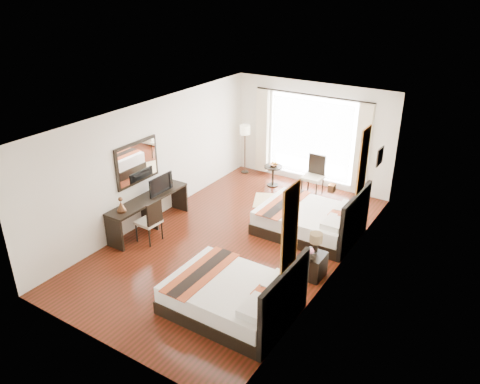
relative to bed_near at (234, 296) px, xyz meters
The scene contains 29 objects.
floor 2.37m from the bed_near, 122.01° to the left, with size 4.50×7.50×0.01m, color #341709.
ceiling 3.42m from the bed_near, 122.01° to the left, with size 4.50×7.50×0.02m, color white.
wall_headboard 2.48m from the bed_near, 63.41° to the left, with size 0.01×7.50×2.80m, color silver.
wall_desk 4.17m from the bed_near, 150.26° to the left, with size 0.01×7.50×2.80m, color silver.
wall_window 5.97m from the bed_near, 102.25° to the left, with size 4.50×0.01×2.80m, color silver.
wall_entry 2.41m from the bed_near, 125.46° to the right, with size 4.50×0.01×2.80m, color silver.
window_glass 5.94m from the bed_near, 102.29° to the left, with size 2.40×0.02×2.20m, color white.
sheer_curtain 5.88m from the bed_near, 102.41° to the left, with size 2.30×0.02×2.10m, color white.
drape_left 6.31m from the bed_near, 115.61° to the left, with size 0.35×0.14×2.35m, color beige.
drape_right 5.71m from the bed_near, 87.93° to the left, with size 0.35×0.14×2.35m, color beige.
art_panel_near 1.91m from the bed_near, ahead, with size 0.03×0.50×1.35m, color maroon.
art_panel_far 3.72m from the bed_near, 72.87° to the left, with size 0.03×0.50×1.35m, color maroon.
wall_sconce 2.51m from the bed_near, 60.73° to the left, with size 0.10×0.14×0.14m, color #4E2F1C.
mirror_frame 3.95m from the bed_near, 157.39° to the left, with size 0.04×1.25×0.95m, color black.
mirror_glass 3.93m from the bed_near, 157.24° to the left, with size 0.01×1.12×0.82m, color white.
bed_near is the anchor object (origin of this frame).
bed_far 3.19m from the bed_near, 90.37° to the left, with size 2.16×1.68×1.22m.
nightstand 1.83m from the bed_near, 67.02° to the left, with size 0.40×0.49×0.48m, color black.
table_lamp 1.96m from the bed_near, 68.75° to the left, with size 0.25×0.25×0.39m.
vase 1.67m from the bed_near, 63.75° to the left, with size 0.14×0.14×0.14m, color black.
console_desk 3.54m from the bed_near, 155.96° to the left, with size 0.50×2.20×0.76m, color black.
television 3.74m from the bed_near, 150.75° to the left, with size 0.74×0.10×0.42m, color black.
bronze_figurine 3.35m from the bed_near, 168.68° to the left, with size 0.20×0.20×0.29m, color #4E2F1C, non-canonical shape.
desk_chair 3.00m from the bed_near, 160.43° to the left, with size 0.47×0.47×0.98m.
floor_lamp 6.30m from the bed_near, 120.15° to the left, with size 0.29×0.29×1.43m.
side_table 5.40m from the bed_near, 111.71° to the left, with size 0.50×0.50×0.57m, color black.
fruit_bowl 5.41m from the bed_near, 111.50° to the left, with size 0.23×0.23×0.06m, color #423017.
window_chair 5.14m from the bed_near, 99.37° to the left, with size 0.49×0.49×1.06m.
jute_rug 4.45m from the bed_near, 107.82° to the left, with size 1.30×0.88×0.01m, color tan.
Camera 1 is at (4.79, -7.39, 5.28)m, focal length 35.00 mm.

